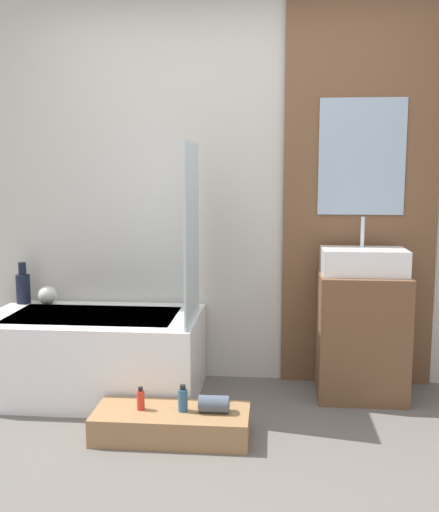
# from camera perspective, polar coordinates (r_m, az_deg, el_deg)

# --- Properties ---
(ground_plane) EXTENTS (12.00, 12.00, 0.00)m
(ground_plane) POSITION_cam_1_polar(r_m,az_deg,el_deg) (2.81, -0.93, -22.05)
(ground_plane) COLOR #605B56
(wall_tiled_back) EXTENTS (4.20, 0.06, 2.60)m
(wall_tiled_back) POSITION_cam_1_polar(r_m,az_deg,el_deg) (4.00, 1.44, 6.55)
(wall_tiled_back) COLOR beige
(wall_tiled_back) RESTS_ON ground_plane
(wall_wood_accent) EXTENTS (0.99, 0.04, 2.60)m
(wall_wood_accent) POSITION_cam_1_polar(r_m,az_deg,el_deg) (3.98, 13.28, 6.50)
(wall_wood_accent) COLOR brown
(wall_wood_accent) RESTS_ON ground_plane
(bathtub) EXTENTS (1.33, 0.75, 0.52)m
(bathtub) POSITION_cam_1_polar(r_m,az_deg,el_deg) (3.91, -11.83, -9.15)
(bathtub) COLOR white
(bathtub) RESTS_ON ground_plane
(glass_shower_screen) EXTENTS (0.01, 0.59, 1.06)m
(glass_shower_screen) POSITION_cam_1_polar(r_m,az_deg,el_deg) (3.55, -2.66, 2.25)
(glass_shower_screen) COLOR silver
(glass_shower_screen) RESTS_ON bathtub
(wooden_step_bench) EXTENTS (0.83, 0.35, 0.15)m
(wooden_step_bench) POSITION_cam_1_polar(r_m,az_deg,el_deg) (3.32, -4.59, -15.64)
(wooden_step_bench) COLOR #997047
(wooden_step_bench) RESTS_ON ground_plane
(vanity_cabinet) EXTENTS (0.54, 0.45, 0.78)m
(vanity_cabinet) POSITION_cam_1_polar(r_m,az_deg,el_deg) (3.88, 13.33, -7.36)
(vanity_cabinet) COLOR brown
(vanity_cabinet) RESTS_ON ground_plane
(sink) EXTENTS (0.51, 0.31, 0.35)m
(sink) POSITION_cam_1_polar(r_m,az_deg,el_deg) (3.78, 13.56, -0.49)
(sink) COLOR white
(sink) RESTS_ON vanity_cabinet
(vase_tall_dark) EXTENTS (0.09, 0.09, 0.28)m
(vase_tall_dark) POSITION_cam_1_polar(r_m,az_deg,el_deg) (4.27, -18.20, -2.80)
(vase_tall_dark) COLOR black
(vase_tall_dark) RESTS_ON bathtub
(vase_round_light) EXTENTS (0.13, 0.13, 0.13)m
(vase_round_light) POSITION_cam_1_polar(r_m,az_deg,el_deg) (4.20, -16.07, -3.60)
(vase_round_light) COLOR silver
(vase_round_light) RESTS_ON bathtub
(bottle_soap_primary) EXTENTS (0.04, 0.04, 0.13)m
(bottle_soap_primary) POSITION_cam_1_polar(r_m,az_deg,el_deg) (3.30, -7.52, -13.39)
(bottle_soap_primary) COLOR red
(bottle_soap_primary) RESTS_ON wooden_step_bench
(bottle_soap_secondary) EXTENTS (0.05, 0.05, 0.14)m
(bottle_soap_secondary) POSITION_cam_1_polar(r_m,az_deg,el_deg) (3.26, -3.51, -13.47)
(bottle_soap_secondary) COLOR #2D567A
(bottle_soap_secondary) RESTS_ON wooden_step_bench
(towel_roll) EXTENTS (0.16, 0.09, 0.09)m
(towel_roll) POSITION_cam_1_polar(r_m,az_deg,el_deg) (3.25, -0.53, -13.91)
(towel_roll) COLOR #4C5666
(towel_roll) RESTS_ON wooden_step_bench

